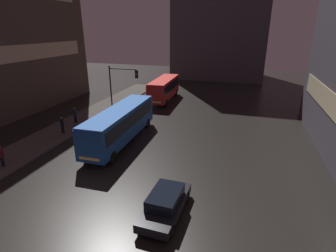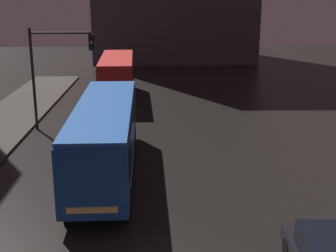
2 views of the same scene
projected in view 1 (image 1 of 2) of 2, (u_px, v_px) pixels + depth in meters
ground_plane at (76, 213)px, 14.80m from camera, size 120.00×120.00×0.00m
sidewalk_left at (59, 132)px, 26.18m from camera, size 4.00×48.00×0.15m
building_far_backdrop at (222, 5)px, 51.60m from camera, size 18.07×12.00×28.02m
bus_near at (121, 122)px, 23.48m from camera, size 2.63×10.88×3.15m
bus_far at (164, 87)px, 37.19m from camera, size 2.76×9.17×3.12m
car_taxi at (166, 203)px, 14.50m from camera, size 1.99×4.51×1.46m
pedestrian_near at (1, 154)px, 19.18m from camera, size 0.55×0.55×1.67m
pedestrian_mid at (75, 113)px, 28.16m from camera, size 0.60×0.60×1.75m
pedestrian_far at (62, 124)px, 25.36m from camera, size 0.36×0.36×1.68m
traffic_light_main at (120, 82)px, 30.12m from camera, size 3.59×0.35×5.80m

